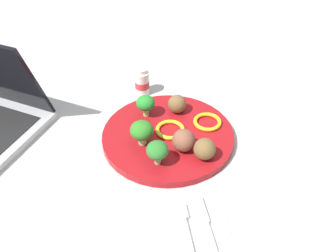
% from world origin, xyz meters
% --- Properties ---
extents(ground_plane, '(4.00, 4.00, 0.00)m').
position_xyz_m(ground_plane, '(0.00, 0.00, 0.00)').
color(ground_plane, '#B2B2AD').
extents(plate, '(0.28, 0.28, 0.02)m').
position_xyz_m(plate, '(0.00, 0.00, 0.01)').
color(plate, maroon).
rests_on(plate, ground_plane).
extents(broccoli_floret_mid_left, '(0.05, 0.05, 0.05)m').
position_xyz_m(broccoli_floret_mid_left, '(-0.02, 0.06, 0.05)').
color(broccoli_floret_mid_left, '#A2D07F').
rests_on(broccoli_floret_mid_left, plate).
extents(broccoli_floret_far_rim, '(0.04, 0.04, 0.05)m').
position_xyz_m(broccoli_floret_far_rim, '(0.07, 0.04, 0.05)').
color(broccoli_floret_far_rim, '#9FC873').
rests_on(broccoli_floret_far_rim, plate).
extents(broccoli_floret_front_left, '(0.04, 0.04, 0.05)m').
position_xyz_m(broccoli_floret_front_left, '(-0.08, 0.04, 0.05)').
color(broccoli_floret_front_left, '#8DB87A').
rests_on(broccoli_floret_front_left, plate).
extents(meatball_back_left, '(0.05, 0.05, 0.05)m').
position_xyz_m(meatball_back_left, '(-0.05, -0.02, 0.04)').
color(meatball_back_left, brown).
rests_on(meatball_back_left, plate).
extents(meatball_near_rim, '(0.04, 0.04, 0.04)m').
position_xyz_m(meatball_near_rim, '(0.07, -0.03, 0.04)').
color(meatball_near_rim, brown).
rests_on(meatball_near_rim, plate).
extents(meatball_center, '(0.04, 0.04, 0.04)m').
position_xyz_m(meatball_center, '(-0.08, -0.06, 0.04)').
color(meatball_center, brown).
rests_on(meatball_center, plate).
extents(pepper_ring_back_right, '(0.08, 0.08, 0.01)m').
position_xyz_m(pepper_ring_back_right, '(0.02, -0.09, 0.02)').
color(pepper_ring_back_right, yellow).
rests_on(pepper_ring_back_right, plate).
extents(pepper_ring_mid_left, '(0.07, 0.07, 0.01)m').
position_xyz_m(pepper_ring_mid_left, '(0.01, -0.01, 0.02)').
color(pepper_ring_mid_left, yellow).
rests_on(pepper_ring_mid_left, plate).
extents(napkin, '(0.18, 0.14, 0.01)m').
position_xyz_m(napkin, '(-0.25, -0.00, 0.00)').
color(napkin, white).
rests_on(napkin, ground_plane).
extents(fork, '(0.12, 0.02, 0.01)m').
position_xyz_m(fork, '(-0.24, 0.02, 0.01)').
color(fork, silver).
rests_on(fork, napkin).
extents(knife, '(0.15, 0.02, 0.01)m').
position_xyz_m(knife, '(-0.24, -0.02, 0.01)').
color(knife, white).
rests_on(knife, napkin).
extents(yogurt_bottle, '(0.04, 0.04, 0.07)m').
position_xyz_m(yogurt_bottle, '(0.18, 0.03, 0.03)').
color(yogurt_bottle, white).
rests_on(yogurt_bottle, ground_plane).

